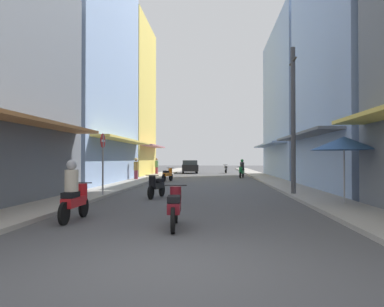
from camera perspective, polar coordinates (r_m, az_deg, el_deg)
ground_plane at (r=28.57m, az=2.36°, el=-4.07°), size 119.05×119.05×0.00m
sidewalk_left at (r=29.08m, az=-6.99°, el=-3.89°), size 1.84×62.12×0.12m
sidewalk_right at (r=28.84m, az=11.79°, el=-3.90°), size 1.84×62.12×0.12m
building_left_mid at (r=25.84m, az=-18.06°, el=13.42°), size 7.05×11.99×15.92m
building_left_far at (r=35.46m, az=-11.66°, el=8.29°), size 7.05×8.41×14.47m
building_right_mid at (r=21.38m, az=26.60°, el=17.48°), size 7.05×10.43×16.60m
building_right_far at (r=32.74m, az=17.90°, el=7.65°), size 7.05×13.48×12.85m
motorbike_red at (r=9.88m, az=-18.03°, el=-6.02°), size 0.55×1.81×1.58m
motorbike_orange at (r=26.03m, az=-3.83°, el=-3.27°), size 0.69×1.76×0.96m
motorbike_green at (r=30.73m, az=7.83°, el=-2.52°), size 0.66×1.78×1.58m
motorbike_silver at (r=40.98m, az=5.33°, el=-2.39°), size 0.55×1.81×0.96m
motorbike_maroon at (r=8.54m, az=-2.74°, el=-8.23°), size 0.55×1.81×0.96m
motorbike_black at (r=15.02m, az=-5.65°, el=-5.04°), size 0.62×1.79×0.96m
parked_car at (r=40.62m, az=-0.35°, el=-2.07°), size 2.15×4.25×1.45m
pedestrian_crossing at (r=36.42m, az=-5.59°, el=-2.05°), size 0.34×0.34×1.68m
pedestrian_foreground at (r=26.89m, az=-8.79°, el=-2.19°), size 0.44×0.44×1.72m
vendor_umbrella at (r=13.07m, az=22.77°, el=1.49°), size 2.15×2.15×2.35m
utility_pole at (r=16.28m, az=15.62°, el=5.12°), size 0.20×1.20×6.42m
street_sign_no_entry at (r=15.40m, az=-13.84°, el=-0.40°), size 0.07×0.60×2.65m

